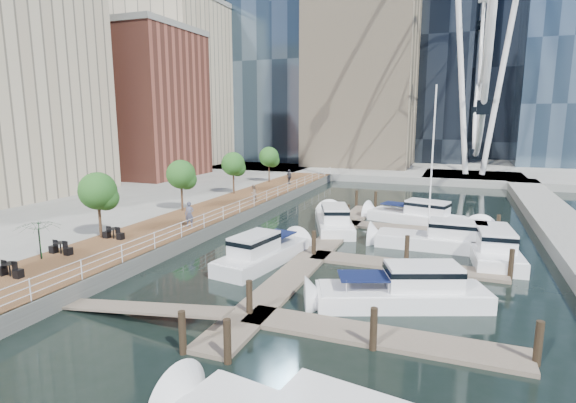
{
  "coord_description": "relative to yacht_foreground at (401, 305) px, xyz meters",
  "views": [
    {
      "loc": [
        11.74,
        -19.9,
        9.22
      ],
      "look_at": [
        -0.18,
        11.46,
        3.0
      ],
      "focal_mm": 28.0,
      "sensor_mm": 36.0,
      "label": 1
    }
  ],
  "objects": [
    {
      "name": "street_trees",
      "position": [
        -20.93,
        12.12,
        4.29
      ],
      "size": [
        2.6,
        42.6,
        4.6
      ],
      "color": "#3F2B1C",
      "rests_on": "ground"
    },
    {
      "name": "moored_yachts",
      "position": [
        -0.38,
        9.39,
        0.0
      ],
      "size": [
        17.66,
        35.02,
        11.5
      ],
      "color": "white",
      "rests_on": "ground"
    },
    {
      "name": "midrise_condos",
      "position": [
        -43.09,
        24.94,
        13.42
      ],
      "size": [
        19.0,
        67.0,
        28.0
      ],
      "color": "#BCAD8E",
      "rests_on": "ground"
    },
    {
      "name": "seawall",
      "position": [
        -15.53,
        13.12,
        0.5
      ],
      "size": [
        0.25,
        60.0,
        1.0
      ],
      "primitive_type": "cube",
      "color": "#595954",
      "rests_on": "ground"
    },
    {
      "name": "ground",
      "position": [
        -9.53,
        -1.88,
        0.0
      ],
      "size": [
        520.0,
        520.0,
        0.0
      ],
      "primitive_type": "plane",
      "color": "black",
      "rests_on": "ground"
    },
    {
      "name": "land_inland",
      "position": [
        -45.53,
        13.12,
        0.5
      ],
      "size": [
        48.0,
        90.0,
        1.0
      ],
      "primitive_type": "cube",
      "color": "gray",
      "rests_on": "ground"
    },
    {
      "name": "pedestrian_mid",
      "position": [
        -16.8,
        18.42,
        1.86
      ],
      "size": [
        0.72,
        0.89,
        1.72
      ],
      "primitive_type": "imported",
      "rotation": [
        0.0,
        0.0,
        -1.65
      ],
      "color": "gray",
      "rests_on": "boardwalk"
    },
    {
      "name": "pedestrian_far",
      "position": [
        -17.71,
        31.13,
        1.94
      ],
      "size": [
        1.17,
        1.01,
        1.88
      ],
      "primitive_type": "imported",
      "rotation": [
        0.0,
        0.0,
        2.54
      ],
      "color": "#2D2F38",
      "rests_on": "boardwalk"
    },
    {
      "name": "railing",
      "position": [
        -15.63,
        13.12,
        1.52
      ],
      "size": [
        0.1,
        60.0,
        1.05
      ],
      "primitive_type": null,
      "color": "white",
      "rests_on": "boardwalk"
    },
    {
      "name": "pier",
      "position": [
        4.47,
        50.12,
        0.5
      ],
      "size": [
        14.0,
        12.0,
        1.0
      ],
      "primitive_type": "cube",
      "color": "gray",
      "rests_on": "ground"
    },
    {
      "name": "breakwater",
      "position": [
        10.47,
        18.12,
        0.5
      ],
      "size": [
        4.0,
        60.0,
        1.0
      ],
      "primitive_type": "cube",
      "color": "gray",
      "rests_on": "ground"
    },
    {
      "name": "yacht_foreground",
      "position": [
        0.0,
        0.0,
        0.0
      ],
      "size": [
        9.58,
        5.68,
        2.15
      ],
      "primitive_type": null,
      "rotation": [
        0.0,
        0.0,
        1.94
      ],
      "color": "white",
      "rests_on": "ground"
    },
    {
      "name": "pedestrian_near",
      "position": [
        -16.87,
        7.07,
        1.97
      ],
      "size": [
        0.8,
        0.62,
        1.95
      ],
      "primitive_type": "imported",
      "rotation": [
        0.0,
        0.0,
        0.23
      ],
      "color": "#484B60",
      "rests_on": "boardwalk"
    },
    {
      "name": "boardwalk",
      "position": [
        -18.53,
        13.12,
        0.5
      ],
      "size": [
        6.0,
        60.0,
        1.0
      ],
      "primitive_type": "cube",
      "color": "brown",
      "rests_on": "ground"
    },
    {
      "name": "cafe_tables",
      "position": [
        -19.93,
        -3.88,
        1.37
      ],
      "size": [
        2.5,
        13.7,
        0.74
      ],
      "color": "black",
      "rests_on": "ground"
    },
    {
      "name": "floating_docks",
      "position": [
        -1.56,
        8.1,
        0.49
      ],
      "size": [
        16.0,
        34.0,
        2.6
      ],
      "color": "#6D6051",
      "rests_on": "ground"
    },
    {
      "name": "land_far",
      "position": [
        -9.53,
        100.12,
        0.5
      ],
      "size": [
        200.0,
        114.0,
        1.0
      ],
      "primitive_type": "cube",
      "color": "gray",
      "rests_on": "ground"
    }
  ]
}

